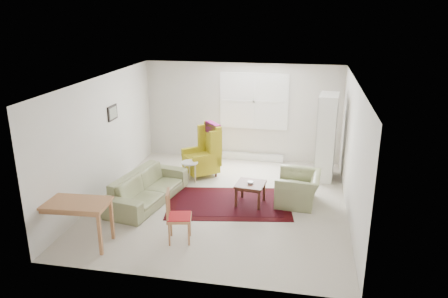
% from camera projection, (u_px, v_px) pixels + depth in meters
% --- Properties ---
extents(room, '(5.04, 5.54, 2.51)m').
position_uv_depth(room, '(224.00, 141.00, 8.77)').
color(room, '#C0B5A3').
rests_on(room, ground).
extents(rug, '(2.68, 1.96, 0.02)m').
position_uv_depth(rug, '(229.00, 203.00, 8.90)').
color(rug, black).
rests_on(rug, ground).
extents(sofa, '(1.19, 2.21, 0.85)m').
position_uv_depth(sofa, '(147.00, 182.00, 8.86)').
color(sofa, '#82875A').
rests_on(sofa, ground).
extents(armchair, '(0.92, 1.03, 0.76)m').
position_uv_depth(armchair, '(298.00, 185.00, 8.82)').
color(armchair, '#82875A').
rests_on(armchair, ground).
extents(wingback_chair, '(1.04, 1.04, 1.24)m').
position_uv_depth(wingback_chair, '(201.00, 150.00, 10.22)').
color(wingback_chair, gold).
rests_on(wingback_chair, ground).
extents(coffee_table, '(0.62, 0.62, 0.46)m').
position_uv_depth(coffee_table, '(250.00, 194.00, 8.81)').
color(coffee_table, '#472015').
rests_on(coffee_table, ground).
extents(stool, '(0.43, 0.43, 0.50)m').
position_uv_depth(stool, '(190.00, 172.00, 9.88)').
color(stool, white).
rests_on(stool, ground).
extents(cabinet, '(0.49, 0.83, 1.98)m').
position_uv_depth(cabinet, '(327.00, 137.00, 9.94)').
color(cabinet, white).
rests_on(cabinet, ground).
extents(desk, '(1.28, 0.70, 0.79)m').
position_uv_depth(desk, '(73.00, 223.00, 7.27)').
color(desk, '#AD7246').
rests_on(desk, ground).
extents(desk_chair, '(0.48, 0.48, 0.92)m').
position_uv_depth(desk_chair, '(179.00, 216.00, 7.36)').
color(desk_chair, '#AD7246').
rests_on(desk_chair, ground).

